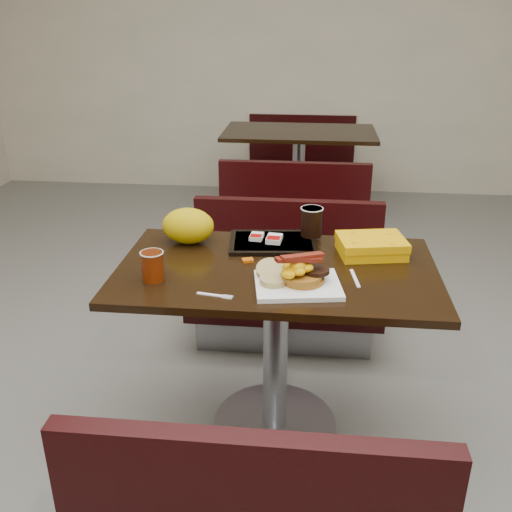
# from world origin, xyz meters

# --- Properties ---
(floor) EXTENTS (6.00, 7.00, 0.01)m
(floor) POSITION_xyz_m (0.00, 0.00, 0.00)
(floor) COLOR gray
(floor) RESTS_ON ground
(wall_back) EXTENTS (6.00, 0.01, 2.80)m
(wall_back) POSITION_xyz_m (0.00, 3.50, 1.40)
(wall_back) COLOR beige
(wall_back) RESTS_ON ground
(table_near) EXTENTS (1.20, 0.70, 0.75)m
(table_near) POSITION_xyz_m (0.00, 0.00, 0.38)
(table_near) COLOR black
(table_near) RESTS_ON floor
(bench_near_s) EXTENTS (1.00, 0.46, 0.72)m
(bench_near_s) POSITION_xyz_m (0.00, -0.70, 0.36)
(bench_near_s) COLOR black
(bench_near_s) RESTS_ON floor
(bench_near_n) EXTENTS (1.00, 0.46, 0.72)m
(bench_near_n) POSITION_xyz_m (0.00, 0.70, 0.36)
(bench_near_n) COLOR black
(bench_near_n) RESTS_ON floor
(table_far) EXTENTS (1.20, 0.70, 0.75)m
(table_far) POSITION_xyz_m (0.00, 2.60, 0.38)
(table_far) COLOR black
(table_far) RESTS_ON floor
(bench_far_s) EXTENTS (1.00, 0.46, 0.72)m
(bench_far_s) POSITION_xyz_m (0.00, 1.90, 0.36)
(bench_far_s) COLOR black
(bench_far_s) RESTS_ON floor
(bench_far_n) EXTENTS (1.00, 0.46, 0.72)m
(bench_far_n) POSITION_xyz_m (0.00, 3.30, 0.36)
(bench_far_n) COLOR black
(bench_far_n) RESTS_ON floor
(platter) EXTENTS (0.33, 0.27, 0.02)m
(platter) POSITION_xyz_m (0.08, -0.16, 0.76)
(platter) COLOR white
(platter) RESTS_ON table_near
(pancake_stack) EXTENTS (0.19, 0.19, 0.03)m
(pancake_stack) POSITION_xyz_m (0.10, -0.14, 0.78)
(pancake_stack) COLOR #9B5A19
(pancake_stack) RESTS_ON platter
(sausage_patty) EXTENTS (0.12, 0.12, 0.01)m
(sausage_patty) POSITION_xyz_m (0.15, -0.13, 0.81)
(sausage_patty) COLOR black
(sausage_patty) RESTS_ON pancake_stack
(scrambled_eggs) EXTENTS (0.11, 0.10, 0.05)m
(scrambled_eggs) POSITION_xyz_m (0.08, -0.16, 0.83)
(scrambled_eggs) COLOR yellow
(scrambled_eggs) RESTS_ON pancake_stack
(bacon_strips) EXTENTS (0.19, 0.14, 0.01)m
(bacon_strips) POSITION_xyz_m (0.09, -0.16, 0.86)
(bacon_strips) COLOR #490F05
(bacon_strips) RESTS_ON scrambled_eggs
(muffin_bottom) EXTENTS (0.10, 0.10, 0.02)m
(muffin_bottom) POSITION_xyz_m (-0.00, -0.17, 0.78)
(muffin_bottom) COLOR tan
(muffin_bottom) RESTS_ON platter
(muffin_top) EXTENTS (0.11, 0.11, 0.06)m
(muffin_top) POSITION_xyz_m (-0.02, -0.11, 0.79)
(muffin_top) COLOR tan
(muffin_top) RESTS_ON platter
(coffee_cup_near) EXTENTS (0.10, 0.10, 0.11)m
(coffee_cup_near) POSITION_xyz_m (-0.43, -0.15, 0.80)
(coffee_cup_near) COLOR #942605
(coffee_cup_near) RESTS_ON table_near
(fork) EXTENTS (0.13, 0.04, 0.00)m
(fork) POSITION_xyz_m (-0.21, -0.25, 0.75)
(fork) COLOR white
(fork) RESTS_ON table_near
(knife) EXTENTS (0.03, 0.15, 0.00)m
(knife) POSITION_xyz_m (0.29, -0.07, 0.75)
(knife) COLOR white
(knife) RESTS_ON table_near
(condiment_syrup) EXTENTS (0.05, 0.04, 0.01)m
(condiment_syrup) POSITION_xyz_m (-0.12, 0.04, 0.76)
(condiment_syrup) COLOR #C35208
(condiment_syrup) RESTS_ON table_near
(condiment_ketchup) EXTENTS (0.04, 0.04, 0.01)m
(condiment_ketchup) POSITION_xyz_m (-0.04, -0.02, 0.75)
(condiment_ketchup) COLOR #8C0504
(condiment_ketchup) RESTS_ON table_near
(tray) EXTENTS (0.38, 0.28, 0.02)m
(tray) POSITION_xyz_m (-0.03, 0.22, 0.76)
(tray) COLOR black
(tray) RESTS_ON table_near
(hashbrown_sleeve_left) EXTENTS (0.06, 0.07, 0.02)m
(hashbrown_sleeve_left) POSITION_xyz_m (-0.10, 0.24, 0.78)
(hashbrown_sleeve_left) COLOR silver
(hashbrown_sleeve_left) RESTS_ON tray
(hashbrown_sleeve_right) EXTENTS (0.07, 0.09, 0.02)m
(hashbrown_sleeve_right) POSITION_xyz_m (-0.03, 0.22, 0.78)
(hashbrown_sleeve_right) COLOR silver
(hashbrown_sleeve_right) RESTS_ON tray
(coffee_cup_far) EXTENTS (0.10, 0.10, 0.12)m
(coffee_cup_far) POSITION_xyz_m (0.12, 0.30, 0.83)
(coffee_cup_far) COLOR black
(coffee_cup_far) RESTS_ON tray
(clamshell) EXTENTS (0.29, 0.24, 0.07)m
(clamshell) POSITION_xyz_m (0.36, 0.16, 0.78)
(clamshell) COLOR #E4A003
(clamshell) RESTS_ON table_near
(paper_bag) EXTENTS (0.22, 0.17, 0.15)m
(paper_bag) POSITION_xyz_m (-0.38, 0.21, 0.82)
(paper_bag) COLOR #CBB006
(paper_bag) RESTS_ON table_near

